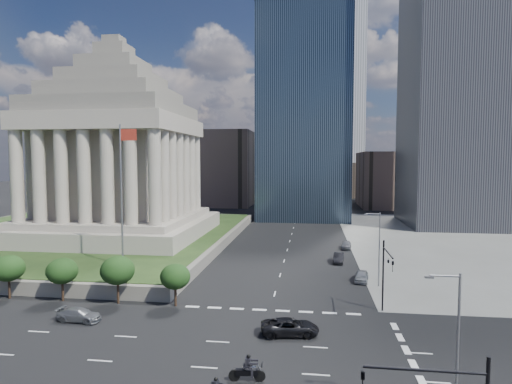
% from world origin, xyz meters
% --- Properties ---
extents(ground, '(500.00, 500.00, 0.00)m').
position_xyz_m(ground, '(0.00, 100.00, 0.00)').
color(ground, black).
rests_on(ground, ground).
extents(plaza_terrace, '(66.00, 70.00, 1.80)m').
position_xyz_m(plaza_terrace, '(-45.00, 50.00, 0.90)').
color(plaza_terrace, slate).
rests_on(plaza_terrace, ground).
extents(plaza_lawn, '(64.00, 68.00, 0.10)m').
position_xyz_m(plaza_lawn, '(-45.00, 50.00, 1.85)').
color(plaza_lawn, '#213716').
rests_on(plaza_lawn, plaza_terrace).
extents(war_memorial, '(34.00, 34.00, 39.00)m').
position_xyz_m(war_memorial, '(-34.00, 48.00, 21.40)').
color(war_memorial, gray).
rests_on(war_memorial, plaza_lawn).
extents(flagpole, '(2.52, 0.24, 20.00)m').
position_xyz_m(flagpole, '(-21.83, 24.00, 13.11)').
color(flagpole, slate).
rests_on(flagpole, plaza_lawn).
extents(midrise_glass, '(26.00, 26.00, 60.00)m').
position_xyz_m(midrise_glass, '(2.00, 95.00, 30.00)').
color(midrise_glass, black).
rests_on(midrise_glass, ground).
extents(skyscraper_tall, '(40.00, 40.00, 190.00)m').
position_xyz_m(skyscraper_tall, '(8.00, 185.00, 95.00)').
color(skyscraper_tall, gray).
rests_on(skyscraper_tall, ground).
extents(highrise_ne, '(26.00, 28.00, 100.00)m').
position_xyz_m(highrise_ne, '(42.00, 85.00, 50.00)').
color(highrise_ne, black).
rests_on(highrise_ne, ground).
extents(building_filler_ne, '(20.00, 30.00, 20.00)m').
position_xyz_m(building_filler_ne, '(32.00, 130.00, 10.00)').
color(building_filler_ne, brown).
rests_on(building_filler_ne, ground).
extents(building_filler_nw, '(24.00, 30.00, 28.00)m').
position_xyz_m(building_filler_nw, '(-30.00, 130.00, 14.00)').
color(building_filler_nw, brown).
rests_on(building_filler_nw, ground).
extents(traffic_signal_ne, '(0.30, 5.74, 8.00)m').
position_xyz_m(traffic_signal_ne, '(12.50, 13.70, 5.25)').
color(traffic_signal_ne, black).
rests_on(traffic_signal_ne, ground).
extents(street_lamp_south, '(2.13, 0.22, 10.00)m').
position_xyz_m(street_lamp_south, '(13.33, -6.00, 5.66)').
color(street_lamp_south, slate).
rests_on(street_lamp_south, ground).
extents(street_lamp_north, '(2.13, 0.22, 10.00)m').
position_xyz_m(street_lamp_north, '(13.33, 25.00, 5.66)').
color(street_lamp_north, slate).
rests_on(street_lamp_north, ground).
extents(pickup_truck, '(5.94, 3.40, 1.56)m').
position_xyz_m(pickup_truck, '(2.56, 7.50, 0.78)').
color(pickup_truck, black).
rests_on(pickup_truck, ground).
extents(suv_grey, '(2.23, 4.82, 1.36)m').
position_xyz_m(suv_grey, '(-19.53, 8.14, 0.68)').
color(suv_grey, '#5C5E63').
rests_on(suv_grey, ground).
extents(parked_sedan_near, '(2.49, 4.69, 1.52)m').
position_xyz_m(parked_sedan_near, '(11.50, 27.17, 0.76)').
color(parked_sedan_near, gray).
rests_on(parked_sedan_near, ground).
extents(parked_sedan_mid, '(2.08, 4.74, 1.51)m').
position_xyz_m(parked_sedan_mid, '(9.00, 38.11, 0.76)').
color(parked_sedan_mid, black).
rests_on(parked_sedan_mid, ground).
extents(parked_sedan_far, '(2.34, 4.62, 1.51)m').
position_xyz_m(parked_sedan_far, '(11.13, 49.67, 0.76)').
color(parked_sedan_far, slate).
rests_on(parked_sedan_far, ground).
extents(motorcycle_lead, '(2.91, 1.04, 2.13)m').
position_xyz_m(motorcycle_lead, '(-0.22, -1.69, 1.06)').
color(motorcycle_lead, black).
rests_on(motorcycle_lead, ground).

